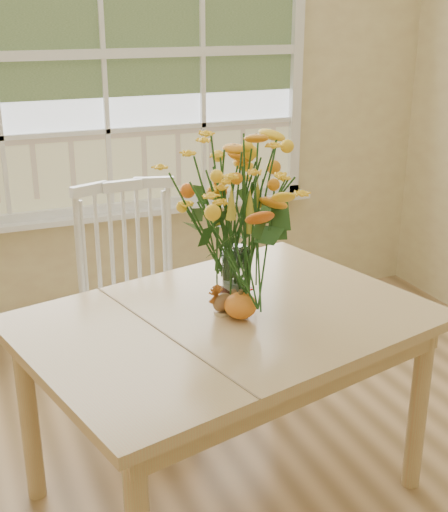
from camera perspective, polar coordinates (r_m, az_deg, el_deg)
name	(u,v)px	position (r m, az deg, el deg)	size (l,w,h in m)	color
wall_back	(104,92)	(3.80, -9.98, 13.28)	(4.00, 0.02, 2.70)	#D6BE88
window	(103,58)	(3.74, -10.01, 15.98)	(2.42, 0.12, 1.74)	silver
dining_table	(226,339)	(2.48, 0.18, -6.94)	(1.60, 1.31, 0.75)	tan
windsor_chair	(134,287)	(3.16, -7.50, -2.58)	(0.50, 0.48, 1.02)	white
flower_vase	(236,219)	(2.42, 0.98, 3.07)	(0.46, 0.46, 0.54)	white
pumpkin	(241,307)	(2.40, 1.39, -4.26)	(0.12, 0.12, 0.09)	#E65B1B
turkey_figurine	(223,303)	(2.44, -0.09, -3.90)	(0.10, 0.08, 0.10)	#CCB78C
dark_gourd	(232,294)	(2.52, 0.63, -3.16)	(0.13, 0.11, 0.08)	#38160F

